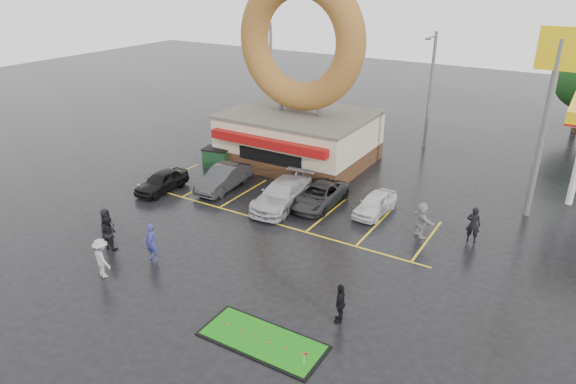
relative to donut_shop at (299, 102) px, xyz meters
The scene contains 19 objects.
ground 14.04m from the donut_shop, 76.98° to the right, with size 120.00×120.00×0.00m, color black.
donut_shop is the anchor object (origin of this frame).
shell_sign 16.29m from the donut_shop, ahead, with size 2.20×0.36×10.60m.
streetlight_left 9.87m from the donut_shop, 135.22° to the left, with size 0.40×2.21×9.00m.
streetlight_mid 10.59m from the donut_shop, 48.62° to the left, with size 0.40×2.21×9.00m.
car_black 11.25m from the donut_shop, 116.62° to the right, with size 1.58×3.92×1.34m, color black.
car_dgrey 8.17m from the donut_shop, 102.32° to the right, with size 1.60×4.59×1.51m, color #2C2C2E.
car_silver 8.80m from the donut_shop, 67.03° to the right, with size 2.20×5.41×1.57m, color #AFAEB3.
car_grey 8.76m from the donut_shop, 50.87° to the right, with size 2.16×4.68×1.30m, color #29292B.
car_white 10.63m from the donut_shop, 33.01° to the right, with size 1.49×3.71×1.26m, color silver.
person_blue 16.42m from the donut_shop, 86.56° to the right, with size 0.71×0.47×1.94m, color navy.
person_blackjkt 16.82m from the donut_shop, 96.09° to the right, with size 0.88×0.69×1.82m, color black.
person_hoodie 18.62m from the donut_shop, 89.82° to the right, with size 1.25×0.72×1.94m, color #969598.
person_bystander 16.29m from the donut_shop, 99.96° to the right, with size 0.83×0.54×1.69m, color black.
person_cameraman 19.37m from the donut_shop, 54.72° to the right, with size 1.03×0.43×1.76m, color black.
person_walker_near 13.78m from the donut_shop, 30.40° to the right, with size 1.84×0.59×1.98m, color #969699.
person_walker_far 15.56m from the donut_shop, 22.73° to the right, with size 0.72×0.47×1.97m, color black.
dumpster 7.18m from the donut_shop, 137.72° to the right, with size 1.80×1.20×1.30m, color #194223.
putting_green 20.80m from the donut_shop, 63.76° to the right, with size 5.02×2.20×0.62m.
Camera 1 is at (15.13, -18.34, 13.35)m, focal length 32.00 mm.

